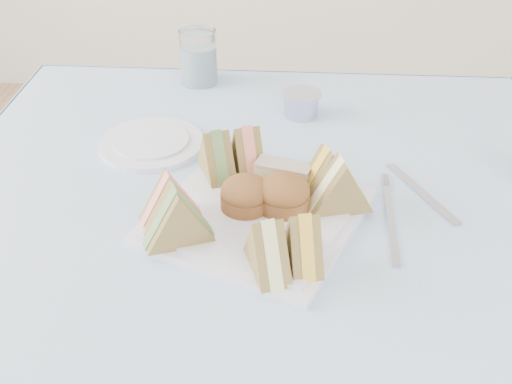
{
  "coord_description": "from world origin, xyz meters",
  "views": [
    {
      "loc": [
        0.05,
        -0.79,
        1.31
      ],
      "look_at": [
        0.0,
        -0.03,
        0.8
      ],
      "focal_mm": 45.0,
      "sensor_mm": 36.0,
      "label": 1
    }
  ],
  "objects": [
    {
      "name": "side_plate",
      "position": [
        -0.2,
        0.17,
        0.75
      ],
      "size": [
        0.23,
        0.23,
        0.01
      ],
      "primitive_type": "cylinder",
      "rotation": [
        0.0,
        0.0,
        0.28
      ],
      "color": "silver",
      "rests_on": "tablecloth"
    },
    {
      "name": "pastry_slice",
      "position": [
        0.04,
        0.04,
        0.78
      ],
      "size": [
        0.09,
        0.06,
        0.04
      ],
      "primitive_type": "cube",
      "rotation": [
        0.0,
        0.0,
        -0.28
      ],
      "color": "#B2AA87",
      "rests_on": "serving_plate"
    },
    {
      "name": "sandwich_fl_b",
      "position": [
        -0.1,
        -0.1,
        0.8
      ],
      "size": [
        0.11,
        0.08,
        0.09
      ],
      "primitive_type": null,
      "rotation": [
        0.0,
        0.0,
        0.37
      ],
      "color": "brown",
      "rests_on": "serving_plate"
    },
    {
      "name": "sandwich_br_a",
      "position": [
        0.12,
        -0.01,
        0.8
      ],
      "size": [
        0.1,
        0.07,
        0.09
      ],
      "primitive_type": null,
      "rotation": [
        0.0,
        0.0,
        -2.87
      ],
      "color": "brown",
      "rests_on": "serving_plate"
    },
    {
      "name": "tea_strainer",
      "position": [
        0.06,
        0.31,
        0.77
      ],
      "size": [
        0.09,
        0.09,
        0.04
      ],
      "primitive_type": "cylinder",
      "rotation": [
        0.0,
        0.0,
        -0.15
      ],
      "color": "#AEACC6",
      "rests_on": "tablecloth"
    },
    {
      "name": "scone_left",
      "position": [
        -0.02,
        -0.02,
        0.78
      ],
      "size": [
        0.09,
        0.09,
        0.05
      ],
      "primitive_type": "cylinder",
      "rotation": [
        0.0,
        0.0,
        -0.27
      ],
      "color": "brown",
      "rests_on": "serving_plate"
    },
    {
      "name": "scone_right",
      "position": [
        0.04,
        -0.02,
        0.78
      ],
      "size": [
        0.08,
        0.08,
        0.05
      ],
      "primitive_type": "cylinder",
      "rotation": [
        0.0,
        0.0,
        -0.04
      ],
      "color": "brown",
      "rests_on": "serving_plate"
    },
    {
      "name": "sandwich_bl_b",
      "position": [
        -0.02,
        0.09,
        0.8
      ],
      "size": [
        0.07,
        0.1,
        0.08
      ],
      "primitive_type": null,
      "rotation": [
        0.0,
        0.0,
        1.91
      ],
      "color": "brown",
      "rests_on": "serving_plate"
    },
    {
      "name": "sandwich_fr_b",
      "position": [
        0.02,
        -0.15,
        0.8
      ],
      "size": [
        0.07,
        0.1,
        0.08
      ],
      "primitive_type": null,
      "rotation": [
        0.0,
        0.0,
        -1.22
      ],
      "color": "brown",
      "rests_on": "serving_plate"
    },
    {
      "name": "fork",
      "position": [
        0.2,
        -0.03,
        0.75
      ],
      "size": [
        0.02,
        0.19,
        0.0
      ],
      "primitive_type": "cube",
      "rotation": [
        0.0,
        0.0,
        -0.03
      ],
      "color": "#AEACC6",
      "rests_on": "tablecloth"
    },
    {
      "name": "water_glass",
      "position": [
        -0.15,
        0.44,
        0.8
      ],
      "size": [
        0.1,
        0.1,
        0.11
      ],
      "primitive_type": "cylinder",
      "rotation": [
        0.0,
        0.0,
        0.34
      ],
      "color": "white",
      "rests_on": "tablecloth"
    },
    {
      "name": "sandwich_bl_a",
      "position": [
        -0.07,
        0.07,
        0.8
      ],
      "size": [
        0.07,
        0.1,
        0.08
      ],
      "primitive_type": null,
      "rotation": [
        0.0,
        0.0,
        1.96
      ],
      "color": "brown",
      "rests_on": "serving_plate"
    },
    {
      "name": "knife",
      "position": [
        0.25,
        0.05,
        0.75
      ],
      "size": [
        0.09,
        0.17,
        0.0
      ],
      "primitive_type": "cube",
      "rotation": [
        0.0,
        0.0,
        0.47
      ],
      "color": "#AEACC6",
      "rests_on": "tablecloth"
    },
    {
      "name": "sandwich_fl_a",
      "position": [
        -0.12,
        -0.05,
        0.8
      ],
      "size": [
        0.1,
        0.07,
        0.08
      ],
      "primitive_type": null,
      "rotation": [
        0.0,
        0.0,
        0.41
      ],
      "color": "brown",
      "rests_on": "serving_plate"
    },
    {
      "name": "tablecloth",
      "position": [
        0.0,
        0.0,
        0.74
      ],
      "size": [
        1.02,
        1.02,
        0.01
      ],
      "primitive_type": "cube",
      "color": "#A9BFD8",
      "rests_on": "table"
    },
    {
      "name": "sandwich_br_b",
      "position": [
        0.1,
        0.04,
        0.8
      ],
      "size": [
        0.09,
        0.07,
        0.08
      ],
      "primitive_type": null,
      "rotation": [
        0.0,
        0.0,
        -2.69
      ],
      "color": "brown",
      "rests_on": "serving_plate"
    },
    {
      "name": "serving_plate",
      "position": [
        0.0,
        -0.03,
        0.75
      ],
      "size": [
        0.36,
        0.36,
        0.01
      ],
      "primitive_type": "cube",
      "rotation": [
        0.0,
        0.0,
        -0.4
      ],
      "color": "silver",
      "rests_on": "tablecloth"
    },
    {
      "name": "table",
      "position": [
        0.0,
        0.0,
        0.37
      ],
      "size": [
        0.9,
        0.9,
        0.74
      ],
      "primitive_type": "cube",
      "color": "brown",
      "rests_on": "floor"
    },
    {
      "name": "sandwich_fr_a",
      "position": [
        0.07,
        -0.13,
        0.8
      ],
      "size": [
        0.06,
        0.09,
        0.08
      ],
      "primitive_type": null,
      "rotation": [
        0.0,
        0.0,
        -1.35
      ],
      "color": "brown",
      "rests_on": "serving_plate"
    }
  ]
}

